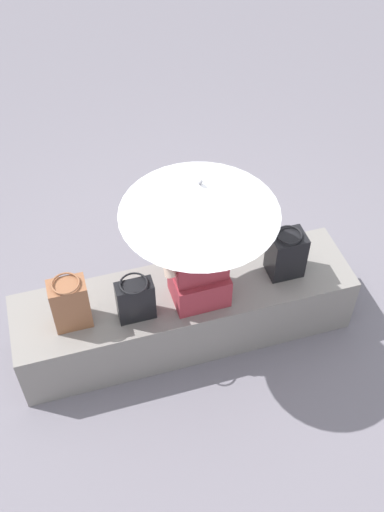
{
  "coord_description": "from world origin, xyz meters",
  "views": [
    {
      "loc": [
        -0.66,
        -2.41,
        3.43
      ],
      "look_at": [
        0.04,
        -0.04,
        0.81
      ],
      "focal_mm": 42.18,
      "sensor_mm": 36.0,
      "label": 1
    }
  ],
  "objects": [
    {
      "name": "shoulder_bag_spare",
      "position": [
        -0.73,
        -0.05,
        0.64
      ],
      "size": [
        0.22,
        0.17,
        0.37
      ],
      "color": "brown",
      "rests_on": "stone_bench"
    },
    {
      "name": "handbag_black",
      "position": [
        -0.34,
        -0.11,
        0.61
      ],
      "size": [
        0.23,
        0.17,
        0.31
      ],
      "color": "black",
      "rests_on": "stone_bench"
    },
    {
      "name": "ground_plane",
      "position": [
        0.0,
        0.0,
        0.0
      ],
      "size": [
        14.0,
        14.0,
        0.0
      ],
      "primitive_type": "plane",
      "color": "slate"
    },
    {
      "name": "person_seated",
      "position": [
        0.07,
        -0.07,
        0.84
      ],
      "size": [
        0.47,
        0.29,
        0.9
      ],
      "color": "#992D38",
      "rests_on": "stone_bench"
    },
    {
      "name": "tote_bag_canvas",
      "position": [
        0.67,
        -0.02,
        0.62
      ],
      "size": [
        0.22,
        0.18,
        0.35
      ],
      "color": "black",
      "rests_on": "stone_bench"
    },
    {
      "name": "parasol",
      "position": [
        0.06,
        -0.1,
        1.32
      ],
      "size": [
        0.89,
        0.89,
        0.99
      ],
      "color": "#B7B7BC",
      "rests_on": "stone_bench"
    },
    {
      "name": "stone_bench",
      "position": [
        0.0,
        0.0,
        0.23
      ],
      "size": [
        2.23,
        0.56,
        0.46
      ],
      "primitive_type": "cube",
      "color": "gray",
      "rests_on": "ground"
    }
  ]
}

